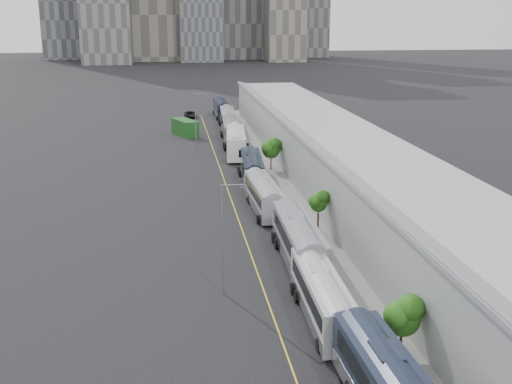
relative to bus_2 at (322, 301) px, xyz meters
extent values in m
cube|color=gray|center=(7.15, 20.09, -1.44)|extent=(10.00, 170.00, 0.12)
cube|color=gold|center=(-3.35, 20.09, -1.49)|extent=(0.12, 160.00, 0.02)
cube|color=gray|center=(11.15, 20.09, 1.90)|extent=(12.00, 160.00, 6.80)
cube|color=gray|center=(11.15, 20.09, 4.35)|extent=(12.45, 160.40, 2.57)
cube|color=gray|center=(5.25, 20.09, 5.50)|extent=(0.30, 160.00, 0.40)
cube|color=#151E31|center=(0.68, -11.51, 2.30)|extent=(1.42, 2.33, 0.31)
cube|color=#B1B1B3|center=(0.00, 0.02, 0.30)|extent=(2.69, 12.24, 2.95)
cube|color=black|center=(0.00, -0.16, 0.83)|extent=(2.72, 10.78, 1.00)
cube|color=silver|center=(0.00, 0.02, -0.64)|extent=(2.73, 12.00, 0.95)
cube|color=#B1B1B3|center=(0.00, 1.43, 1.92)|extent=(1.26, 2.09, 0.28)
cube|color=slate|center=(0.57, 11.36, 0.52)|extent=(3.05, 13.71, 3.31)
cube|color=black|center=(0.57, 11.15, 1.11)|extent=(3.08, 12.07, 1.12)
cube|color=silver|center=(0.57, 11.36, -0.54)|extent=(3.09, 13.44, 1.06)
cube|color=slate|center=(0.57, 12.94, 2.33)|extent=(1.42, 2.34, 0.31)
cube|color=#93949C|center=(-0.23, 26.90, 0.32)|extent=(2.81, 12.36, 2.98)
cube|color=black|center=(-0.23, 26.71, 0.85)|extent=(2.83, 10.88, 1.01)
cube|color=silver|center=(-0.23, 26.90, -0.64)|extent=(2.84, 12.11, 0.95)
cube|color=#93949C|center=(-0.23, 28.32, 1.95)|extent=(1.29, 2.11, 0.28)
cube|color=black|center=(0.19, 39.91, 0.34)|extent=(3.41, 12.57, 3.01)
cube|color=black|center=(0.19, 39.72, 0.88)|extent=(3.36, 11.09, 1.02)
cube|color=silver|center=(0.19, 39.91, -0.63)|extent=(3.43, 12.33, 0.96)
cube|color=black|center=(0.19, 41.35, 1.98)|extent=(1.40, 2.19, 0.29)
cube|color=white|center=(-0.15, 56.83, 0.57)|extent=(4.04, 14.20, 3.39)
cube|color=black|center=(-0.15, 56.61, 1.18)|extent=(3.95, 12.53, 1.15)
cube|color=silver|center=(-0.15, 56.83, -0.51)|extent=(4.06, 13.93, 1.09)
cube|color=white|center=(-0.15, 58.44, 2.43)|extent=(1.61, 2.49, 0.32)
cube|color=gray|center=(0.22, 68.67, 0.39)|extent=(3.27, 12.93, 3.10)
cube|color=black|center=(0.22, 68.47, 0.95)|extent=(3.24, 11.40, 1.06)
cube|color=silver|center=(0.22, 68.67, -0.60)|extent=(3.29, 12.68, 0.99)
cube|color=gray|center=(0.22, 70.15, 2.09)|extent=(1.40, 2.24, 0.30)
cube|color=#9797A0|center=(0.94, 82.03, 0.42)|extent=(3.26, 13.13, 3.15)
cube|color=black|center=(0.94, 81.83, 0.99)|extent=(3.24, 11.57, 1.07)
cube|color=silver|center=(0.94, 82.03, -0.59)|extent=(3.29, 12.87, 1.01)
cube|color=#9797A0|center=(0.94, 83.54, 2.15)|extent=(1.41, 2.27, 0.30)
cube|color=black|center=(0.86, 96.73, 0.36)|extent=(2.69, 12.59, 3.04)
cube|color=black|center=(0.86, 96.54, 0.90)|extent=(2.73, 11.08, 1.03)
cube|color=silver|center=(0.86, 96.73, -0.62)|extent=(2.73, 12.34, 0.97)
cube|color=black|center=(0.86, 98.18, 2.02)|extent=(1.29, 2.14, 0.29)
cylinder|color=black|center=(3.78, -5.62, -0.05)|extent=(0.18, 0.18, 2.91)
sphere|color=#1D5112|center=(3.78, -5.62, 1.51)|extent=(2.34, 2.34, 2.34)
cylinder|color=black|center=(4.09, 18.82, 0.16)|extent=(0.18, 0.18, 3.33)
sphere|color=#1D5112|center=(4.09, 18.82, 1.81)|extent=(1.72, 1.72, 1.72)
cylinder|color=black|center=(3.67, 46.11, 0.13)|extent=(0.18, 0.18, 3.27)
sphere|color=#1D5112|center=(3.67, 46.11, 1.88)|extent=(2.56, 2.56, 2.56)
cylinder|color=#59595E|center=(-6.61, 5.52, 2.92)|extent=(0.18, 0.18, 8.84)
cylinder|color=#59595E|center=(-5.71, 5.52, 7.24)|extent=(1.80, 0.14, 0.14)
cube|color=#59595E|center=(-4.91, 5.52, 7.09)|extent=(0.50, 0.22, 0.18)
cylinder|color=#59595E|center=(-6.15, 60.39, 3.15)|extent=(0.18, 0.18, 9.30)
cylinder|color=#59595E|center=(-5.25, 60.39, 7.70)|extent=(1.80, 0.14, 0.14)
cube|color=#59595E|center=(-4.45, 60.39, 7.55)|extent=(0.50, 0.22, 0.18)
cube|color=#164718|center=(-7.48, 75.10, -0.05)|extent=(4.89, 7.32, 2.91)
imported|color=black|center=(-5.73, 96.27, -0.81)|extent=(2.62, 5.11, 1.38)
camera|label=1|loc=(-10.29, -40.74, 19.46)|focal=45.00mm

